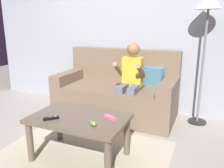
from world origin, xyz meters
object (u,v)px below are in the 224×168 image
(coffee_table, at_px, (79,124))
(floor_lamp, at_px, (208,11))
(couch, at_px, (117,93))
(game_remote_black_far_corner, at_px, (51,118))
(nunchuk_lime, at_px, (93,123))
(game_remote_pink_near_edge, at_px, (110,117))
(person_seated_on_couch, at_px, (130,79))

(coffee_table, height_order, floor_lamp, floor_lamp)
(couch, xyz_separation_m, game_remote_black_far_corner, (-0.11, -1.36, 0.13))
(floor_lamp, bearing_deg, coffee_table, -127.02)
(game_remote_black_far_corner, bearing_deg, nunchuk_lime, 5.55)
(game_remote_pink_near_edge, bearing_deg, floor_lamp, 60.34)
(person_seated_on_couch, bearing_deg, couch, 143.16)
(person_seated_on_couch, relative_size, nunchuk_lime, 10.81)
(couch, distance_m, floor_lamp, 1.57)
(nunchuk_lime, relative_size, game_remote_black_far_corner, 0.77)
(couch, distance_m, coffee_table, 1.21)
(coffee_table, height_order, nunchuk_lime, nunchuk_lime)
(coffee_table, xyz_separation_m, game_remote_pink_near_edge, (0.29, 0.08, 0.08))
(couch, height_order, nunchuk_lime, couch)
(couch, distance_m, nunchuk_lime, 1.36)
(nunchuk_lime, distance_m, floor_lamp, 1.92)
(person_seated_on_couch, xyz_separation_m, coffee_table, (-0.17, -1.01, -0.23))
(couch, relative_size, coffee_table, 1.83)
(person_seated_on_couch, xyz_separation_m, game_remote_black_far_corner, (-0.37, -1.16, -0.15))
(game_remote_pink_near_edge, distance_m, game_remote_black_far_corner, 0.54)
(game_remote_black_far_corner, distance_m, floor_lamp, 2.16)
(person_seated_on_couch, height_order, nunchuk_lime, person_seated_on_couch)
(floor_lamp, bearing_deg, person_seated_on_couch, -158.69)
(person_seated_on_couch, bearing_deg, floor_lamp, 21.31)
(coffee_table, relative_size, game_remote_black_far_corner, 7.20)
(couch, bearing_deg, floor_lamp, 7.01)
(person_seated_on_couch, distance_m, coffee_table, 1.05)
(game_remote_pink_near_edge, bearing_deg, game_remote_black_far_corner, -154.91)
(coffee_table, bearing_deg, game_remote_black_far_corner, -142.40)
(couch, bearing_deg, game_remote_pink_near_edge, -71.36)
(couch, height_order, game_remote_black_far_corner, couch)
(game_remote_black_far_corner, bearing_deg, person_seated_on_couch, 72.51)
(game_remote_pink_near_edge, height_order, game_remote_black_far_corner, same)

